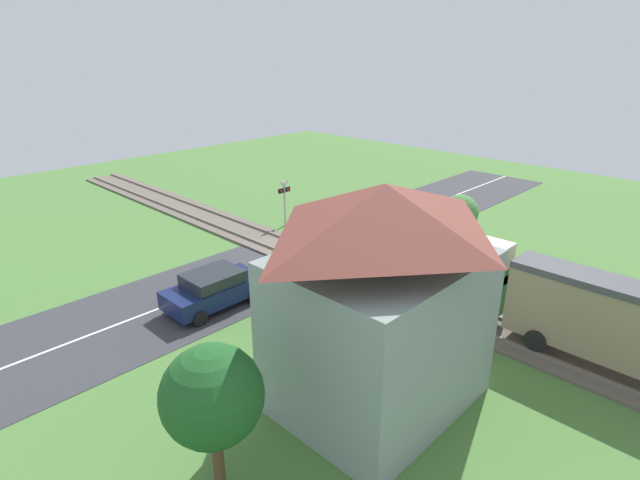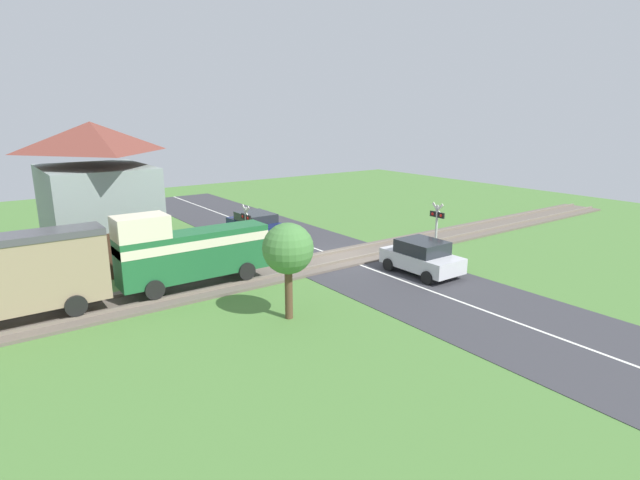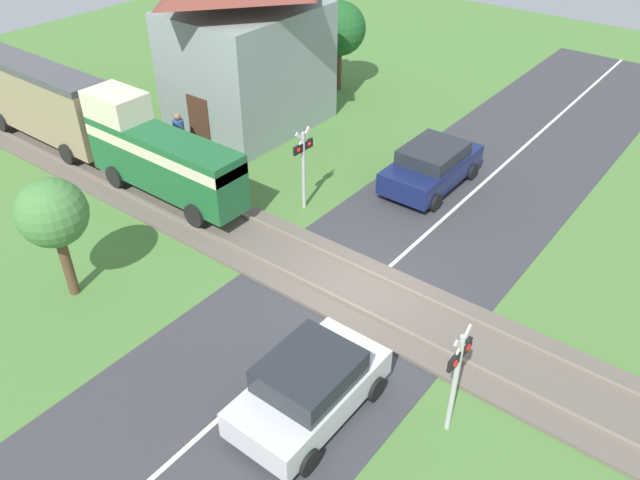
{
  "view_description": "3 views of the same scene",
  "coord_description": "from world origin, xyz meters",
  "px_view_note": "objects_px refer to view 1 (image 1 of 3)",
  "views": [
    {
      "loc": [
        16.61,
        17.56,
        10.1
      ],
      "look_at": [
        0.0,
        1.4,
        1.2
      ],
      "focal_mm": 28.0,
      "sensor_mm": 36.0,
      "label": 1
    },
    {
      "loc": [
        -19.02,
        15.22,
        7.18
      ],
      "look_at": [
        0.0,
        1.4,
        1.2
      ],
      "focal_mm": 28.0,
      "sensor_mm": 36.0,
      "label": 2
    },
    {
      "loc": [
        -11.1,
        -7.22,
        11.11
      ],
      "look_at": [
        0.0,
        1.4,
        1.2
      ],
      "focal_mm": 35.0,
      "sensor_mm": 36.0,
      "label": 3
    }
  ],
  "objects_px": {
    "car_far_side": "(214,288)",
    "station_building": "(380,302)",
    "crossing_signal_east_approach": "(323,257)",
    "car_near_crossing": "(333,217)",
    "pedestrian_by_station": "(447,333)",
    "crossing_signal_west_approach": "(284,197)"
  },
  "relations": [
    {
      "from": "car_far_side",
      "to": "station_building",
      "type": "relative_size",
      "value": 0.6
    },
    {
      "from": "pedestrian_by_station",
      "to": "car_near_crossing",
      "type": "bearing_deg",
      "value": -119.84
    },
    {
      "from": "car_far_side",
      "to": "station_building",
      "type": "height_order",
      "value": "station_building"
    },
    {
      "from": "pedestrian_by_station",
      "to": "station_building",
      "type": "bearing_deg",
      "value": -3.39
    },
    {
      "from": "crossing_signal_west_approach",
      "to": "car_near_crossing",
      "type": "bearing_deg",
      "value": 119.42
    },
    {
      "from": "pedestrian_by_station",
      "to": "crossing_signal_east_approach",
      "type": "bearing_deg",
      "value": -90.92
    },
    {
      "from": "car_near_crossing",
      "to": "crossing_signal_east_approach",
      "type": "height_order",
      "value": "crossing_signal_east_approach"
    },
    {
      "from": "car_near_crossing",
      "to": "station_building",
      "type": "relative_size",
      "value": 0.54
    },
    {
      "from": "station_building",
      "to": "pedestrian_by_station",
      "type": "xyz_separation_m",
      "value": [
        -3.7,
        0.22,
        -2.56
      ]
    },
    {
      "from": "crossing_signal_west_approach",
      "to": "pedestrian_by_station",
      "type": "bearing_deg",
      "value": 69.96
    },
    {
      "from": "car_near_crossing",
      "to": "car_far_side",
      "type": "bearing_deg",
      "value": 15.51
    },
    {
      "from": "crossing_signal_west_approach",
      "to": "crossing_signal_east_approach",
      "type": "xyz_separation_m",
      "value": [
        5.09,
        8.11,
        0.0
      ]
    },
    {
      "from": "crossing_signal_east_approach",
      "to": "station_building",
      "type": "distance_m",
      "value": 7.18
    },
    {
      "from": "car_far_side",
      "to": "crossing_signal_east_approach",
      "type": "xyz_separation_m",
      "value": [
        -3.81,
        2.61,
        1.02
      ]
    },
    {
      "from": "crossing_signal_east_approach",
      "to": "station_building",
      "type": "height_order",
      "value": "station_building"
    },
    {
      "from": "station_building",
      "to": "crossing_signal_east_approach",
      "type": "bearing_deg",
      "value": -122.75
    },
    {
      "from": "crossing_signal_east_approach",
      "to": "car_near_crossing",
      "type": "bearing_deg",
      "value": -140.08
    },
    {
      "from": "crossing_signal_west_approach",
      "to": "station_building",
      "type": "xyz_separation_m",
      "value": [
        8.89,
        14.01,
        1.5
      ]
    },
    {
      "from": "station_building",
      "to": "pedestrian_by_station",
      "type": "bearing_deg",
      "value": 176.61
    },
    {
      "from": "car_far_side",
      "to": "car_near_crossing",
      "type": "bearing_deg",
      "value": -164.49
    },
    {
      "from": "car_far_side",
      "to": "station_building",
      "type": "xyz_separation_m",
      "value": [
        -0.02,
        8.52,
        2.51
      ]
    },
    {
      "from": "crossing_signal_west_approach",
      "to": "car_far_side",
      "type": "bearing_deg",
      "value": 31.67
    }
  ]
}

